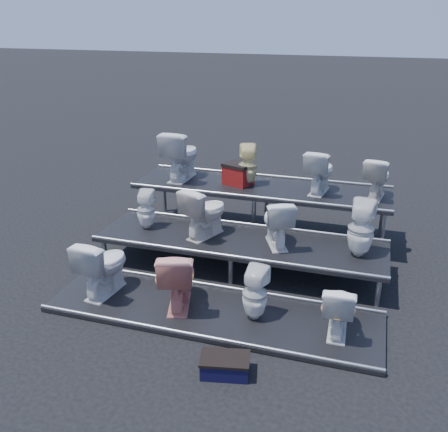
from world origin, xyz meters
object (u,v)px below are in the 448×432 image
(toilet_2, at_px, (255,293))
(red_crate, at_px, (238,175))
(toilet_5, at_px, (205,212))
(toilet_10, at_px, (320,171))
(toilet_0, at_px, (103,265))
(toilet_8, at_px, (181,155))
(toilet_3, at_px, (339,307))
(toilet_4, at_px, (146,210))
(toilet_9, at_px, (248,165))
(toilet_6, at_px, (277,222))
(toilet_11, at_px, (377,178))
(toilet_1, at_px, (178,277))
(step_stool, at_px, (225,367))
(toilet_7, at_px, (361,229))

(toilet_2, distance_m, red_crate, 2.83)
(toilet_5, height_order, toilet_10, toilet_10)
(toilet_0, xyz_separation_m, toilet_8, (0.09, 2.60, 0.83))
(toilet_2, bearing_deg, toilet_5, -44.11)
(toilet_3, distance_m, toilet_4, 3.32)
(toilet_3, xyz_separation_m, toilet_9, (-1.77, 2.60, 0.81))
(toilet_5, bearing_deg, toilet_4, 21.93)
(toilet_3, relative_size, toilet_4, 1.10)
(toilet_6, distance_m, toilet_11, 1.87)
(toilet_1, xyz_separation_m, toilet_9, (0.22, 2.60, 0.74))
(toilet_1, distance_m, toilet_2, 1.00)
(toilet_4, distance_m, toilet_5, 0.96)
(toilet_9, height_order, red_crate, toilet_9)
(toilet_6, bearing_deg, step_stool, 65.16)
(toilet_6, bearing_deg, toilet_4, -23.63)
(toilet_4, relative_size, toilet_6, 0.85)
(toilet_3, bearing_deg, step_stool, 42.46)
(toilet_0, bearing_deg, red_crate, -106.45)
(toilet_2, bearing_deg, red_crate, -63.95)
(toilet_0, bearing_deg, toilet_9, -109.40)
(toilet_8, relative_size, step_stool, 1.71)
(toilet_3, bearing_deg, toilet_7, -97.60)
(toilet_1, relative_size, toilet_10, 1.14)
(toilet_5, distance_m, red_crate, 1.31)
(toilet_6, xyz_separation_m, toilet_10, (0.41, 1.30, 0.40))
(toilet_7, relative_size, red_crate, 1.81)
(toilet_2, relative_size, toilet_11, 1.04)
(toilet_7, bearing_deg, toilet_9, -29.04)
(toilet_5, xyz_separation_m, toilet_10, (1.48, 1.30, 0.37))
(toilet_3, xyz_separation_m, toilet_11, (0.28, 2.60, 0.80))
(toilet_0, distance_m, toilet_10, 3.65)
(toilet_9, relative_size, red_crate, 1.58)
(toilet_6, bearing_deg, red_crate, -77.98)
(toilet_5, height_order, toilet_9, toilet_9)
(toilet_0, relative_size, toilet_2, 1.18)
(toilet_3, height_order, toilet_7, toilet_7)
(toilet_7, distance_m, toilet_11, 1.35)
(toilet_6, height_order, toilet_7, toilet_7)
(toilet_3, bearing_deg, toilet_11, -97.68)
(toilet_7, bearing_deg, step_stool, 67.94)
(toilet_8, distance_m, toilet_9, 1.18)
(toilet_7, height_order, toilet_8, toilet_8)
(step_stool, bearing_deg, toilet_7, 51.02)
(toilet_4, distance_m, toilet_7, 3.17)
(toilet_4, xyz_separation_m, toilet_5, (0.95, 0.00, 0.08))
(toilet_10, bearing_deg, toilet_9, 8.75)
(toilet_6, relative_size, toilet_10, 1.00)
(toilet_6, relative_size, red_crate, 1.62)
(toilet_9, height_order, toilet_11, toilet_9)
(toilet_9, relative_size, step_stool, 1.37)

